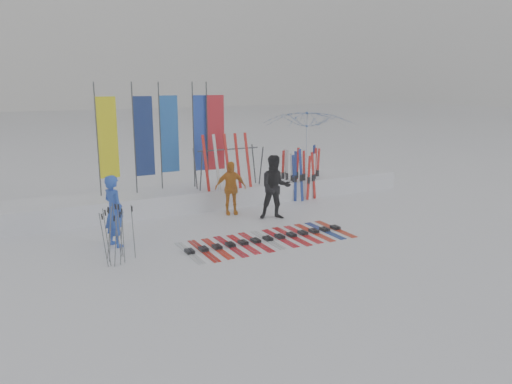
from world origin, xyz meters
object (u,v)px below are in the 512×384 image
ski_rack (229,162)px  ski_row (268,239)px  person_blue (114,211)px  tent_canopy (309,150)px  person_yellow (231,188)px  person_black (275,187)px

ski_rack → ski_row: bearing=-99.3°
person_blue → tent_canopy: (7.39, 3.00, 0.61)m
person_yellow → ski_row: 2.80m
person_black → person_yellow: bearing=151.7°
ski_row → person_yellow: bearing=85.1°
person_blue → ski_row: size_ratio=0.40×
person_black → ski_rack: size_ratio=0.89×
person_blue → ski_row: (3.40, -1.31, -0.82)m
person_blue → person_yellow: size_ratio=1.10×
person_yellow → ski_rack: ski_rack is taller
person_blue → ski_rack: size_ratio=0.84×
tent_canopy → ski_rack: 3.48m
ski_rack → person_black: bearing=-74.4°
tent_canopy → person_black: bearing=-137.0°
person_yellow → ski_row: (-0.23, -2.68, -0.74)m
person_yellow → person_blue: bearing=-145.0°
person_black → tent_canopy: bearing=63.7°
person_yellow → ski_rack: (0.36, 0.91, 0.60)m
ski_rack → tent_canopy: bearing=11.9°
person_blue → ski_rack: ski_rack is taller
person_black → tent_canopy: 3.95m
person_blue → tent_canopy: size_ratio=0.53×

